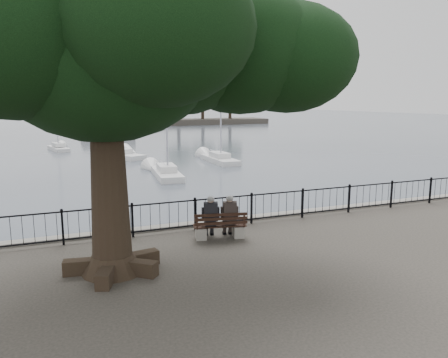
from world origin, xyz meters
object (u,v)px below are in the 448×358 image
bench (220,229)px  tree (137,37)px  lion_monument (106,121)px  person_left (210,218)px  person_right (229,218)px

bench → tree: tree is taller
bench → lion_monument: size_ratio=0.18×
bench → person_left: (-0.26, 0.15, 0.32)m
person_right → lion_monument: lion_monument is taller
person_right → bench: bearing=-174.9°
tree → lion_monument: tree is taller
person_left → lion_monument: bearing=86.6°
person_left → tree: tree is taller
person_left → tree: 5.66m
person_left → lion_monument: lion_monument is taller
bench → lion_monument: lion_monument is taller
person_left → tree: size_ratio=0.13×
bench → lion_monument: bearing=87.0°
bench → person_left: 0.44m
bench → tree: size_ratio=0.16×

